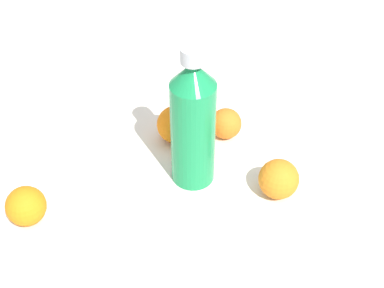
{
  "coord_description": "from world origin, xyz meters",
  "views": [
    {
      "loc": [
        -0.69,
        0.22,
        0.72
      ],
      "look_at": [
        -0.01,
        0.0,
        0.08
      ],
      "focal_mm": 50.54,
      "sensor_mm": 36.0,
      "label": 1
    }
  ],
  "objects_px": {
    "orange_1": "(177,124)",
    "orange_3": "(26,206)",
    "orange_0": "(279,179)",
    "water_bottle": "(192,122)",
    "orange_2": "(226,124)"
  },
  "relations": [
    {
      "from": "orange_1",
      "to": "orange_3",
      "type": "distance_m",
      "value": 0.33
    },
    {
      "from": "orange_0",
      "to": "orange_1",
      "type": "distance_m",
      "value": 0.24
    },
    {
      "from": "water_bottle",
      "to": "orange_3",
      "type": "distance_m",
      "value": 0.32
    },
    {
      "from": "orange_1",
      "to": "orange_0",
      "type": "bearing_deg",
      "value": -147.55
    },
    {
      "from": "water_bottle",
      "to": "orange_1",
      "type": "xyz_separation_m",
      "value": [
        0.11,
        -0.01,
        -0.09
      ]
    },
    {
      "from": "orange_1",
      "to": "orange_2",
      "type": "height_order",
      "value": "orange_1"
    },
    {
      "from": "orange_2",
      "to": "orange_1",
      "type": "bearing_deg",
      "value": 77.54
    },
    {
      "from": "water_bottle",
      "to": "orange_1",
      "type": "relative_size",
      "value": 3.69
    },
    {
      "from": "orange_2",
      "to": "orange_3",
      "type": "height_order",
      "value": "orange_3"
    },
    {
      "from": "water_bottle",
      "to": "orange_3",
      "type": "height_order",
      "value": "water_bottle"
    },
    {
      "from": "orange_1",
      "to": "orange_3",
      "type": "bearing_deg",
      "value": 112.12
    },
    {
      "from": "water_bottle",
      "to": "orange_3",
      "type": "xyz_separation_m",
      "value": [
        -0.01,
        0.3,
        -0.1
      ]
    },
    {
      "from": "water_bottle",
      "to": "orange_2",
      "type": "height_order",
      "value": "water_bottle"
    },
    {
      "from": "orange_1",
      "to": "orange_2",
      "type": "xyz_separation_m",
      "value": [
        -0.02,
        -0.1,
        -0.01
      ]
    },
    {
      "from": "orange_0",
      "to": "orange_2",
      "type": "bearing_deg",
      "value": 10.1
    }
  ]
}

